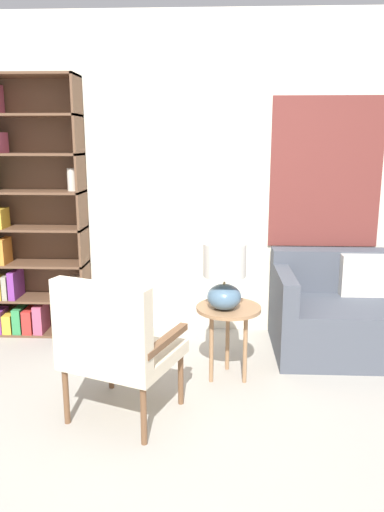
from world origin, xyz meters
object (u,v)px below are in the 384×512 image
bookshelf (11,221)px  table_lamp (224,272)px  side_table (228,316)px  armchair (114,341)px

bookshelf → table_lamp: 2.01m
bookshelf → side_table: size_ratio=4.07×
bookshelf → side_table: bookshelf is taller
bookshelf → armchair: bookshelf is taller
bookshelf → side_table: (1.84, -0.80, -0.53)m
armchair → table_lamp: (0.65, 0.56, 0.27)m
bookshelf → table_lamp: bookshelf is taller
side_table → armchair: bearing=-138.1°
side_table → table_lamp: 0.34m
armchair → side_table: bearing=41.9°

